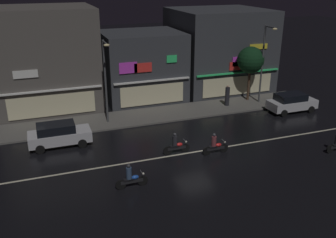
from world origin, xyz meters
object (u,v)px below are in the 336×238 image
streetlamp_west (106,75)px  motorcycle_following (215,145)px  parked_car_near_kerb (291,102)px  motorcycle_lead (176,145)px  traffic_cone (80,137)px  parked_car_trailing (59,134)px  motorcycle_opposite_lane (131,178)px  pedestrian_on_sidewalk (227,96)px  streetlamp_mid (264,58)px

streetlamp_west → motorcycle_following: size_ratio=3.51×
parked_car_near_kerb → motorcycle_lead: (-12.59, -4.28, -0.24)m
motorcycle_following → traffic_cone: (-8.29, 5.40, -0.36)m
parked_car_trailing → motorcycle_opposite_lane: size_ratio=2.26×
parked_car_near_kerb → motorcycle_lead: size_ratio=2.26×
motorcycle_opposite_lane → traffic_cone: 7.88m
pedestrian_on_sidewalk → parked_car_trailing: size_ratio=0.45×
streetlamp_west → parked_car_trailing: (-4.07, -2.77, -3.24)m
motorcycle_lead → traffic_cone: size_ratio=3.45×
motorcycle_lead → traffic_cone: bearing=141.0°
streetlamp_mid → motorcycle_following: streetlamp_mid is taller
motorcycle_lead → motorcycle_opposite_lane: 5.12m
parked_car_near_kerb → motorcycle_following: size_ratio=2.26×
streetlamp_west → parked_car_trailing: bearing=-145.8°
pedestrian_on_sidewalk → parked_car_near_kerb: 5.65m
parked_car_near_kerb → traffic_cone: size_ratio=7.82×
parked_car_trailing → motorcycle_following: parked_car_trailing is taller
motorcycle_lead → motorcycle_opposite_lane: same height
streetlamp_west → parked_car_near_kerb: streetlamp_west is taller
traffic_cone → motorcycle_opposite_lane: bearing=-76.5°
streetlamp_west → parked_car_trailing: streetlamp_west is taller
streetlamp_west → traffic_cone: bearing=-137.9°
parked_car_near_kerb → parked_car_trailing: 19.93m
streetlamp_mid → parked_car_near_kerb: streetlamp_mid is taller
streetlamp_mid → pedestrian_on_sidewalk: 4.72m
pedestrian_on_sidewalk → motorcycle_opposite_lane: 15.91m
motorcycle_lead → pedestrian_on_sidewalk: bearing=41.5°
motorcycle_opposite_lane → traffic_cone: bearing=-84.1°
pedestrian_on_sidewalk → motorcycle_lead: (-7.87, -7.38, -0.39)m
streetlamp_west → parked_car_near_kerb: size_ratio=1.55×
motorcycle_following → streetlamp_mid: bearing=-135.4°
parked_car_trailing → motorcycle_following: 10.99m
streetlamp_mid → pedestrian_on_sidewalk: (-3.34, 0.33, -3.31)m
streetlamp_west → motorcycle_lead: (3.27, -6.76, -3.48)m
streetlamp_west → traffic_cone: streetlamp_west is taller
motorcycle_opposite_lane → motorcycle_following: bearing=-168.3°
streetlamp_west → streetlamp_mid: streetlamp_mid is taller
parked_car_trailing → parked_car_near_kerb: bearing=-179.2°
motorcycle_lead → traffic_cone: (-5.83, 4.45, -0.36)m
motorcycle_opposite_lane → traffic_cone: motorcycle_opposite_lane is taller
streetlamp_mid → motorcycle_opposite_lane: streetlamp_mid is taller
motorcycle_following → traffic_cone: size_ratio=3.45×
pedestrian_on_sidewalk → motorcycle_following: size_ratio=1.01×
motorcycle_lead → motorcycle_opposite_lane: bearing=-142.8°
motorcycle_lead → motorcycle_following: 2.65m
pedestrian_on_sidewalk → streetlamp_mid: bearing=-136.8°
parked_car_trailing → pedestrian_on_sidewalk: bearing=-167.4°
motorcycle_following → motorcycle_lead: bearing=-19.1°
parked_car_near_kerb → motorcycle_opposite_lane: size_ratio=2.26×
pedestrian_on_sidewalk → motorcycle_opposite_lane: pedestrian_on_sidewalk is taller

